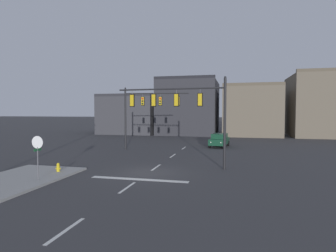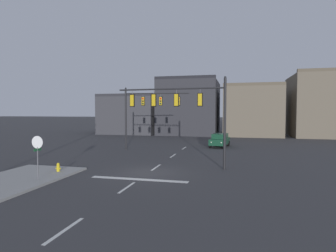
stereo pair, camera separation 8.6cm
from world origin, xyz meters
The scene contains 10 objects.
ground_plane centered at (0.00, 0.00, 0.00)m, with size 400.00×400.00×0.00m, color #353538.
sidewalk_near_corner centered at (-7.28, -4.00, 0.07)m, with size 5.00×8.00×0.15m, color gray.
stop_bar_paint centered at (0.00, -2.00, 0.00)m, with size 6.40×0.50×0.01m, color silver.
lane_centreline centered at (0.00, 2.00, 0.00)m, with size 0.16×26.40×0.01m.
signal_mast_near_side centered at (2.16, 2.67, 4.73)m, with size 8.61×0.72×6.90m.
signal_mast_far_side centered at (-3.99, 11.70, 4.81)m, with size 7.24×1.11×7.03m.
stop_sign centered at (-5.71, -4.14, 2.14)m, with size 0.76×0.64×2.83m.
car_lot_nearside centered at (4.01, 16.23, 0.86)m, with size 2.36×4.61×1.61m.
fire_hydrant centered at (-6.01, -1.70, 0.33)m, with size 0.40×0.30×0.75m.
building_row centered at (7.31, 35.18, 4.57)m, with size 54.01×12.68×11.00m.
Camera 2 is at (6.03, -18.96, 4.30)m, focal length 30.51 mm.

